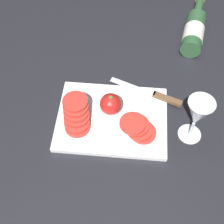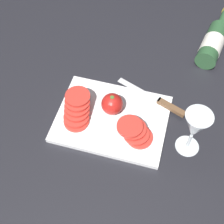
{
  "view_description": "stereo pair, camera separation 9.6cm",
  "coord_description": "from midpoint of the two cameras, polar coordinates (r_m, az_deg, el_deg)",
  "views": [
    {
      "loc": [
        0.03,
        -0.5,
        0.85
      ],
      "look_at": [
        -0.02,
        0.04,
        0.05
      ],
      "focal_mm": 50.0,
      "sensor_mm": 36.0,
      "label": 1
    },
    {
      "loc": [
        0.13,
        -0.48,
        0.85
      ],
      "look_at": [
        -0.02,
        0.04,
        0.05
      ],
      "focal_mm": 50.0,
      "sensor_mm": 36.0,
      "label": 2
    }
  ],
  "objects": [
    {
      "name": "tomato_slice_stack_near",
      "position": [
        0.95,
        7.09,
        -3.85
      ],
      "size": [
        0.11,
        0.09,
        0.04
      ],
      "color": "red",
      "rests_on": "cutting_board"
    },
    {
      "name": "tomato_slice_stack_far",
      "position": [
        0.97,
        -3.63,
        0.38
      ],
      "size": [
        0.09,
        0.14,
        0.06
      ],
      "color": "red",
      "rests_on": "cutting_board"
    },
    {
      "name": "wine_bottle",
      "position": [
        1.25,
        20.23,
        11.76
      ],
      "size": [
        0.11,
        0.32,
        0.08
      ],
      "color": "#2D5633",
      "rests_on": "ground_plane"
    },
    {
      "name": "knife",
      "position": [
        1.03,
        12.14,
        1.31
      ],
      "size": [
        0.25,
        0.11,
        0.01
      ],
      "rotation": [
        0.0,
        0.0,
        2.78
      ],
      "color": "silver",
      "rests_on": "cutting_board"
    },
    {
      "name": "whole_tomato",
      "position": [
        0.98,
        2.85,
        1.28
      ],
      "size": [
        0.07,
        0.07,
        0.07
      ],
      "color": "red",
      "rests_on": "cutting_board"
    },
    {
      "name": "cutting_board",
      "position": [
        1.0,
        2.76,
        -1.44
      ],
      "size": [
        0.35,
        0.26,
        0.02
      ],
      "color": "white",
      "rests_on": "ground_plane"
    },
    {
      "name": "ground_plane",
      "position": [
        0.98,
        3.09,
        -3.65
      ],
      "size": [
        3.0,
        3.0,
        0.0
      ],
      "primitive_type": "plane",
      "color": "black"
    },
    {
      "name": "wine_glass",
      "position": [
        0.9,
        17.91,
        -2.94
      ],
      "size": [
        0.08,
        0.08,
        0.17
      ],
      "color": "silver",
      "rests_on": "ground_plane"
    }
  ]
}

